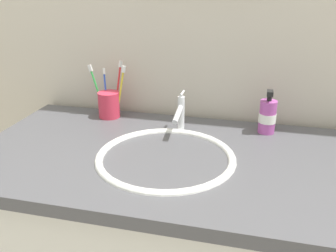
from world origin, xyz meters
TOP-DOWN VIEW (x-y plane):
  - tiled_wall_back at (0.00, 0.37)m, footprint 2.44×0.04m
  - sink_basin at (-0.02, -0.03)m, footprint 0.42×0.42m
  - faucet at (-0.02, 0.17)m, footprint 0.02×0.14m
  - toothbrush_cup at (-0.31, 0.25)m, footprint 0.08×0.08m
  - toothbrush_blue at (-0.34, 0.28)m, footprint 0.03×0.05m
  - toothbrush_red at (-0.29, 0.30)m, footprint 0.03×0.05m
  - toothbrush_yellow at (-0.27, 0.26)m, footprint 0.05×0.02m
  - toothbrush_green at (-0.36, 0.26)m, footprint 0.06×0.01m
  - soap_dispenser at (0.26, 0.24)m, footprint 0.06×0.06m

SIDE VIEW (x-z plane):
  - sink_basin at x=-0.02m, z-range 0.75..0.84m
  - toothbrush_cup at x=-0.31m, z-range 0.82..0.92m
  - soap_dispenser at x=0.26m, z-range 0.81..0.96m
  - faucet at x=-0.02m, z-range 0.83..0.96m
  - toothbrush_blue at x=-0.34m, z-range 0.84..1.01m
  - toothbrush_green at x=-0.36m, z-range 0.84..1.03m
  - toothbrush_yellow at x=-0.27m, z-range 0.84..1.04m
  - toothbrush_red at x=-0.29m, z-range 0.84..1.04m
  - tiled_wall_back at x=0.00m, z-range 0.00..2.40m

